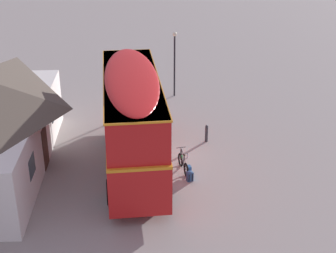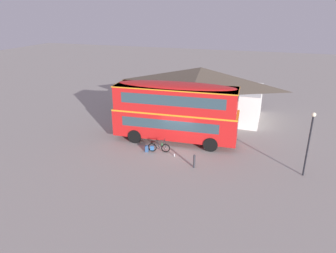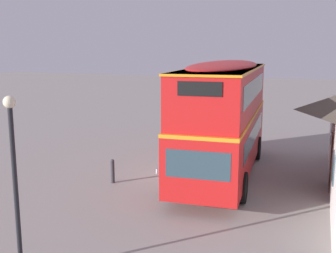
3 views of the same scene
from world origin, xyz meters
The scene contains 7 objects.
ground_plane centered at (0.00, 0.00, 0.00)m, with size 120.00×120.00×0.00m, color gray.
double_decker_bus centered at (-0.57, 0.92, 2.64)m, with size 9.91×3.13×4.79m.
touring_bicycle centered at (-1.16, -1.47, 0.37)m, with size 1.68×0.66×1.06m.
backpack_on_ground centered at (-2.00, -1.66, 0.26)m, with size 0.35×0.34×0.50m.
water_bottle_clear_plastic centered at (0.21, -1.77, 0.11)m, with size 0.07×0.07×0.23m.
street_lamp centered at (8.92, -1.71, 2.68)m, with size 0.28×0.28×4.29m.
kerb_bollard centered at (2.00, -2.95, 0.50)m, with size 0.16×0.16×0.97m.
Camera 3 is at (16.13, 4.65, 5.30)m, focal length 44.38 mm.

